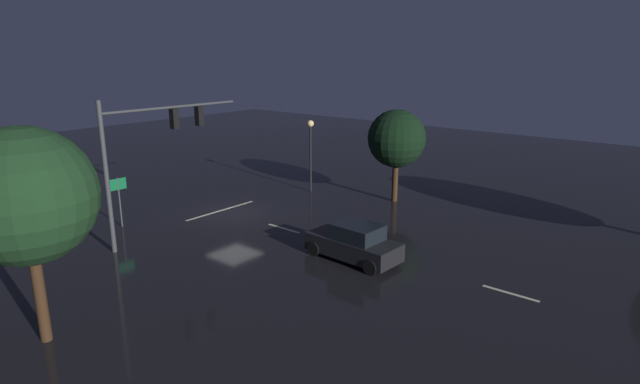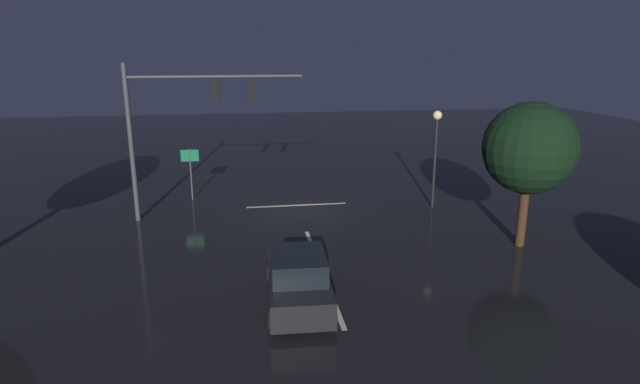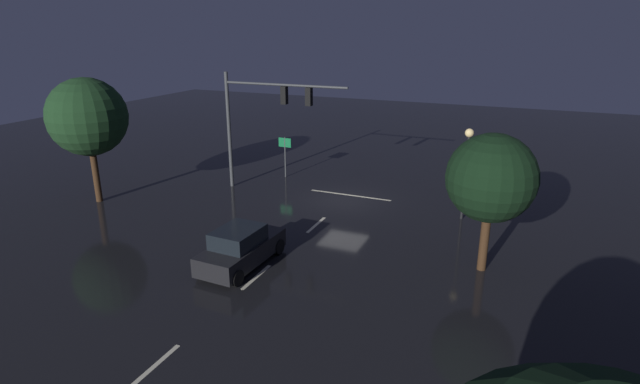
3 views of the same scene
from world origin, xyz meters
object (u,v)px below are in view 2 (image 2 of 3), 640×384
object	(u,v)px
car_approaching	(298,280)
street_lamp_left_kerb	(436,140)
tree_left_near	(530,149)
traffic_signal_assembly	(185,111)
route_sign	(190,163)

from	to	relation	value
car_approaching	street_lamp_left_kerb	bearing A→B (deg)	-130.33
street_lamp_left_kerb	tree_left_near	xyz separation A→B (m)	(-1.58, 5.51, 0.56)
traffic_signal_assembly	street_lamp_left_kerb	world-z (taller)	traffic_signal_assembly
street_lamp_left_kerb	tree_left_near	distance (m)	5.76
car_approaching	street_lamp_left_kerb	size ratio (longest dim) A/B	0.93
street_lamp_left_kerb	traffic_signal_assembly	bearing A→B (deg)	-0.53
route_sign	tree_left_near	bearing A→B (deg)	147.12
tree_left_near	car_approaching	bearing A→B (deg)	21.04
traffic_signal_assembly	car_approaching	world-z (taller)	traffic_signal_assembly
street_lamp_left_kerb	tree_left_near	bearing A→B (deg)	106.03
traffic_signal_assembly	car_approaching	size ratio (longest dim) A/B	1.74
car_approaching	route_sign	world-z (taller)	route_sign
street_lamp_left_kerb	route_sign	xyz separation A→B (m)	(11.85, -3.17, -1.42)
route_sign	tree_left_near	size ratio (longest dim) A/B	0.47
car_approaching	street_lamp_left_kerb	world-z (taller)	street_lamp_left_kerb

